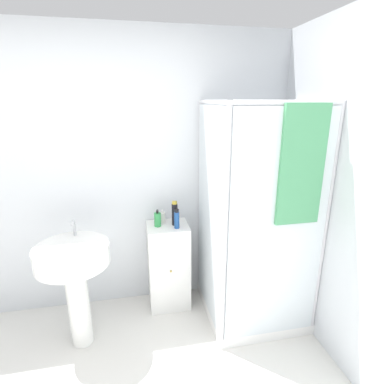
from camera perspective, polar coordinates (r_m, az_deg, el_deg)
The scene contains 8 objects.
wall_back at distance 2.78m, azimuth -16.20°, elevation 2.72°, with size 6.40×0.06×2.50m, color silver.
shower_enclosure at distance 2.73m, azimuth 11.21°, elevation -13.07°, with size 0.83×0.86×1.91m.
vanity_cabinet at distance 2.92m, azimuth -4.48°, elevation -13.78°, with size 0.37×0.34×0.82m.
sink at distance 2.52m, azimuth -21.50°, elevation -13.81°, with size 0.55×0.55×1.00m.
soap_dispenser at distance 2.70m, azimuth -6.57°, elevation -5.20°, with size 0.06×0.06×0.16m.
shampoo_bottle_tall_black at distance 2.70m, azimuth -3.31°, elevation -4.11°, with size 0.05×0.05×0.22m.
shampoo_bottle_blue at distance 2.64m, azimuth -2.93°, elevation -5.18°, with size 0.05×0.05×0.18m.
lotion_bottle_white at distance 2.77m, azimuth -5.65°, elevation -4.86°, with size 0.05×0.05×0.13m.
Camera 1 is at (0.25, -0.99, 1.91)m, focal length 28.00 mm.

